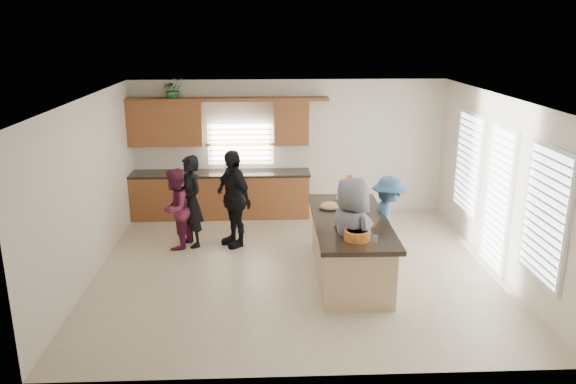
{
  "coord_description": "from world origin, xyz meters",
  "views": [
    {
      "loc": [
        -0.51,
        -8.53,
        3.84
      ],
      "look_at": [
        -0.12,
        0.53,
        1.15
      ],
      "focal_mm": 35.0,
      "sensor_mm": 36.0,
      "label": 1
    }
  ],
  "objects_px": {
    "island": "(349,248)",
    "salad_bowl": "(357,234)",
    "woman_left_mid": "(176,209)",
    "woman_left_front": "(233,198)",
    "woman_left_back": "(191,201)",
    "woman_right_back": "(388,221)",
    "woman_right_front": "(351,237)"
  },
  "relations": [
    {
      "from": "salad_bowl",
      "to": "woman_left_back",
      "type": "bearing_deg",
      "value": 138.82
    },
    {
      "from": "salad_bowl",
      "to": "woman_left_mid",
      "type": "relative_size",
      "value": 0.25
    },
    {
      "from": "salad_bowl",
      "to": "woman_left_front",
      "type": "height_order",
      "value": "woman_left_front"
    },
    {
      "from": "woman_right_back",
      "to": "woman_right_front",
      "type": "bearing_deg",
      "value": 147.73
    },
    {
      "from": "woman_left_mid",
      "to": "woman_right_back",
      "type": "distance_m",
      "value": 3.71
    },
    {
      "from": "woman_right_back",
      "to": "island",
      "type": "bearing_deg",
      "value": 124.67
    },
    {
      "from": "woman_left_front",
      "to": "woman_right_back",
      "type": "distance_m",
      "value": 2.77
    },
    {
      "from": "woman_right_front",
      "to": "salad_bowl",
      "type": "bearing_deg",
      "value": 161.9
    },
    {
      "from": "salad_bowl",
      "to": "woman_left_mid",
      "type": "bearing_deg",
      "value": 142.83
    },
    {
      "from": "woman_right_front",
      "to": "woman_left_back",
      "type": "bearing_deg",
      "value": 23.34
    },
    {
      "from": "salad_bowl",
      "to": "woman_right_front",
      "type": "bearing_deg",
      "value": 100.16
    },
    {
      "from": "woman_left_front",
      "to": "woman_left_back",
      "type": "bearing_deg",
      "value": -124.75
    },
    {
      "from": "salad_bowl",
      "to": "woman_left_back",
      "type": "xyz_separation_m",
      "value": [
        -2.61,
        2.28,
        -0.2
      ]
    },
    {
      "from": "woman_left_back",
      "to": "salad_bowl",
      "type": "bearing_deg",
      "value": 16.32
    },
    {
      "from": "island",
      "to": "salad_bowl",
      "type": "relative_size",
      "value": 7.36
    },
    {
      "from": "woman_right_front",
      "to": "woman_right_back",
      "type": "bearing_deg",
      "value": -64.98
    },
    {
      "from": "woman_right_back",
      "to": "woman_right_front",
      "type": "xyz_separation_m",
      "value": [
        -0.77,
        -1.03,
        0.14
      ]
    },
    {
      "from": "island",
      "to": "woman_right_front",
      "type": "xyz_separation_m",
      "value": [
        -0.09,
        -0.63,
        0.44
      ]
    },
    {
      "from": "salad_bowl",
      "to": "woman_left_mid",
      "type": "xyz_separation_m",
      "value": [
        -2.87,
        2.18,
        -0.3
      ]
    },
    {
      "from": "salad_bowl",
      "to": "woman_left_mid",
      "type": "height_order",
      "value": "woman_left_mid"
    },
    {
      "from": "island",
      "to": "woman_left_mid",
      "type": "bearing_deg",
      "value": 157.05
    },
    {
      "from": "salad_bowl",
      "to": "woman_right_back",
      "type": "height_order",
      "value": "woman_right_back"
    },
    {
      "from": "woman_left_back",
      "to": "woman_right_back",
      "type": "bearing_deg",
      "value": 40.8
    },
    {
      "from": "island",
      "to": "woman_right_front",
      "type": "bearing_deg",
      "value": -96.7
    },
    {
      "from": "woman_left_back",
      "to": "woman_left_front",
      "type": "bearing_deg",
      "value": 56.42
    },
    {
      "from": "woman_right_back",
      "to": "woman_right_front",
      "type": "distance_m",
      "value": 1.3
    },
    {
      "from": "salad_bowl",
      "to": "woman_left_back",
      "type": "relative_size",
      "value": 0.22
    },
    {
      "from": "island",
      "to": "salad_bowl",
      "type": "xyz_separation_m",
      "value": [
        -0.04,
        -0.88,
        0.58
      ]
    },
    {
      "from": "woman_left_back",
      "to": "woman_left_mid",
      "type": "xyz_separation_m",
      "value": [
        -0.26,
        -0.1,
        -0.1
      ]
    },
    {
      "from": "woman_left_back",
      "to": "woman_left_front",
      "type": "xyz_separation_m",
      "value": [
        0.76,
        -0.01,
        0.05
      ]
    },
    {
      "from": "island",
      "to": "woman_left_mid",
      "type": "xyz_separation_m",
      "value": [
        -2.91,
        1.3,
        0.28
      ]
    },
    {
      "from": "woman_left_front",
      "to": "woman_left_mid",
      "type": "bearing_deg",
      "value": -118.65
    }
  ]
}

